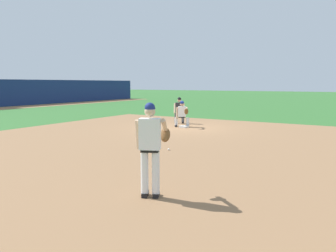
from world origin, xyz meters
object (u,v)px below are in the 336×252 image
object	(u,v)px
first_base_bag	(184,127)
first_baseman	(182,113)
umpire	(179,109)
baseball	(169,149)
pitcher	(151,144)

from	to	relation	value
first_base_bag	first_baseman	bearing A→B (deg)	48.65
first_base_bag	umpire	xyz separation A→B (m)	(1.43, 1.07, 0.75)
baseball	first_baseman	distance (m)	6.04
pitcher	first_baseman	bearing A→B (deg)	25.14
first_base_bag	baseball	bearing A→B (deg)	-156.94
first_base_bag	pitcher	size ratio (longest dim) A/B	0.20
baseball	umpire	distance (m)	7.55
first_baseman	umpire	xyz separation A→B (m)	(1.26, 0.87, 0.06)
umpire	pitcher	bearing A→B (deg)	-153.65
first_baseman	umpire	world-z (taller)	umpire
pitcher	baseball	bearing A→B (deg)	26.48
baseball	first_baseman	size ratio (longest dim) A/B	0.06
pitcher	umpire	bearing A→B (deg)	26.35
first_base_bag	first_baseman	size ratio (longest dim) A/B	0.28
baseball	first_base_bag	bearing A→B (deg)	23.06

